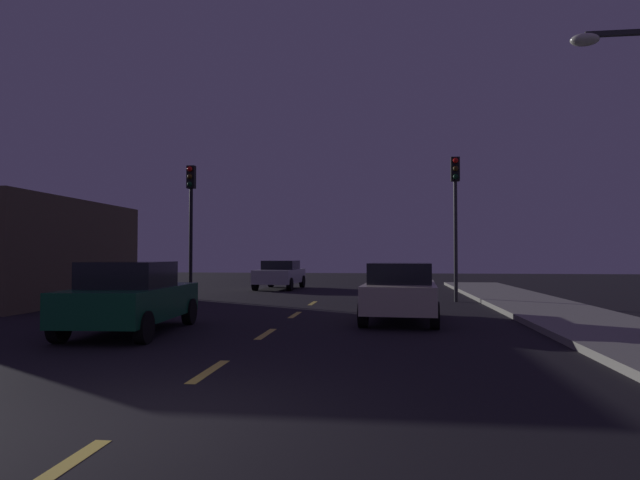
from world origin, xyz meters
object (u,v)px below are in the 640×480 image
object	(u,v)px
traffic_signal_right	(455,201)
car_adjacent_lane	(131,297)
car_oncoming_far	(280,274)
traffic_signal_left	(191,206)
street_lamp_right	(640,150)
car_stopped_ahead	(400,291)

from	to	relation	value
traffic_signal_right	car_adjacent_lane	xyz separation A→B (m)	(-8.20, -9.02, -2.95)
traffic_signal_right	car_oncoming_far	distance (m)	10.88
traffic_signal_left	car_oncoming_far	size ratio (longest dim) A/B	1.28
car_adjacent_lane	street_lamp_right	bearing A→B (deg)	-1.36
traffic_signal_left	street_lamp_right	world-z (taller)	street_lamp_right
car_stopped_ahead	car_adjacent_lane	xyz separation A→B (m)	(-6.00, -2.89, 0.02)
car_stopped_ahead	car_oncoming_far	xyz separation A→B (m)	(-5.77, 12.91, -0.02)
traffic_signal_left	car_adjacent_lane	size ratio (longest dim) A/B	1.26
traffic_signal_right	street_lamp_right	size ratio (longest dim) A/B	0.87
car_stopped_ahead	car_adjacent_lane	size ratio (longest dim) A/B	0.99
traffic_signal_right	car_adjacent_lane	distance (m)	12.54
car_oncoming_far	car_adjacent_lane	bearing A→B (deg)	-90.83
traffic_signal_right	car_stopped_ahead	size ratio (longest dim) A/B	1.30
car_stopped_ahead	car_adjacent_lane	bearing A→B (deg)	-154.27
traffic_signal_left	street_lamp_right	distance (m)	15.62
car_oncoming_far	traffic_signal_left	bearing A→B (deg)	-108.34
traffic_signal_left	car_stopped_ahead	bearing A→B (deg)	-37.41
traffic_signal_right	car_stopped_ahead	xyz separation A→B (m)	(-2.20, -6.13, -2.97)
traffic_signal_left	car_stopped_ahead	distance (m)	10.50
traffic_signal_left	car_stopped_ahead	xyz separation A→B (m)	(8.02, -6.13, -2.90)
car_stopped_ahead	street_lamp_right	distance (m)	6.29
traffic_signal_left	car_stopped_ahead	size ratio (longest dim) A/B	1.27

